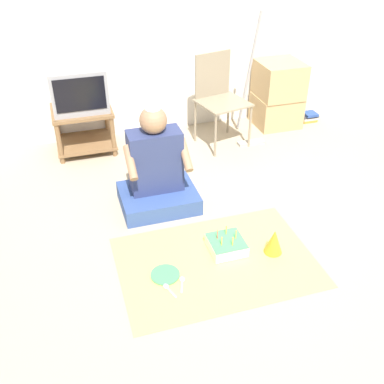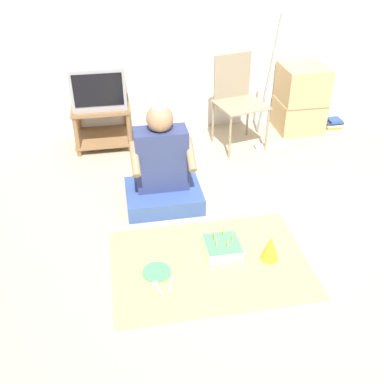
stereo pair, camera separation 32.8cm
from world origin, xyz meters
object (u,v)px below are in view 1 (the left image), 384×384
Objects in this scene: cardboard_box_stack at (278,94)px; party_hat_blue at (274,241)px; dust_mop at (249,104)px; birthday_cake at (226,245)px; person_seated at (157,173)px; book_pile at (309,117)px; paper_plate at (165,275)px; folding_chair at (218,93)px; tv at (78,88)px.

party_hat_blue is at bearing -116.31° from cardboard_box_stack.
dust_mop is 1.83m from party_hat_blue.
birthday_cake is at bearing -117.84° from dust_mop.
dust_mop is 1.43× the size of person_seated.
person_seated is 0.84m from birthday_cake.
book_pile is (0.41, -0.04, -0.31)m from cardboard_box_stack.
person_seated is 1.09m from party_hat_blue.
book_pile is at bearing 28.33° from person_seated.
cardboard_box_stack is 0.52m from book_pile.
person_seated reaches higher than party_hat_blue.
cardboard_box_stack is 2.81× the size of birthday_cake.
birthday_cake is 0.51m from paper_plate.
folding_chair is 0.34m from dust_mop.
paper_plate is at bearing -179.41° from party_hat_blue.
paper_plate is at bearing -165.34° from birthday_cake.
folding_chair reaches higher than birthday_cake.
person_seated is 3.69× the size of birthday_cake.
dust_mop is at bearing -165.07° from book_pile.
birthday_cake is at bearing -107.69° from folding_chair.
paper_plate is at bearing -131.81° from cardboard_box_stack.
party_hat_blue is at bearing 0.59° from paper_plate.
tv reaches higher than party_hat_blue.
tv is at bearing 112.79° from birthday_cake.
book_pile is at bearing 7.31° from folding_chair.
person_seated is (-0.87, -0.95, -0.22)m from folding_chair.
cardboard_box_stack is at bearing 14.07° from folding_chair.
tv is 2.75× the size of party_hat_blue.
person_seated is (-2.05, -1.10, 0.25)m from book_pile.
tv is 2.59m from book_pile.
book_pile is 2.34m from person_seated.
birthday_cake is (0.33, -0.73, -0.25)m from person_seated.
person_seated is 4.94× the size of party_hat_blue.
book_pile is at bearing 14.93° from dust_mop.
tv is 2.15m from birthday_cake.
dust_mop is 6.80× the size of book_pile.
birthday_cake is at bearing 159.09° from party_hat_blue.
paper_plate is at bearing -138.31° from book_pile.
dust_mop is (0.31, -0.08, -0.12)m from folding_chair.
folding_chair is 1.83m from birthday_cake.
cardboard_box_stack is at bearing 174.33° from book_pile.
dust_mop is (-0.46, -0.27, 0.05)m from cardboard_box_stack.
cardboard_box_stack reaches higher than birthday_cake.
book_pile is 0.78× the size of birthday_cake.
birthday_cake is 0.34m from party_hat_blue.
tv is 2.64× the size of book_pile.
party_hat_blue is 0.94× the size of paper_plate.
book_pile is 0.21× the size of person_seated.
party_hat_blue is (-0.22, -1.81, -0.42)m from folding_chair.
folding_chair is at bearing -9.23° from tv.
tv reaches higher than cardboard_box_stack.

